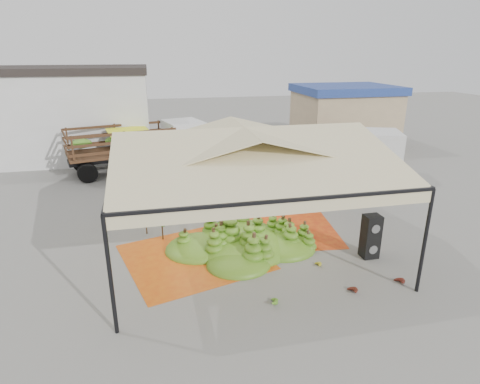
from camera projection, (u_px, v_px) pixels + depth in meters
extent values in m
plane|color=slate|center=(244.00, 241.00, 13.98)|extent=(90.00, 90.00, 0.00)
cylinder|color=black|center=(110.00, 277.00, 8.98)|extent=(0.10, 0.10, 3.00)
cylinder|color=black|center=(425.00, 242.00, 10.61)|extent=(0.10, 0.10, 3.00)
cylinder|color=black|center=(126.00, 175.00, 16.34)|extent=(0.10, 0.10, 3.00)
cylinder|color=black|center=(311.00, 164.00, 17.97)|extent=(0.10, 0.10, 3.00)
pyramid|color=beige|center=(244.00, 143.00, 12.81)|extent=(8.00, 8.00, 1.00)
cube|color=black|center=(244.00, 158.00, 12.98)|extent=(8.00, 8.00, 0.08)
cube|color=beige|center=(244.00, 164.00, 13.04)|extent=(8.00, 8.00, 0.36)
cube|color=silver|center=(29.00, 117.00, 23.99)|extent=(14.00, 6.00, 5.00)
cube|color=black|center=(21.00, 70.00, 23.09)|extent=(14.30, 6.30, 0.40)
cube|color=tan|center=(344.00, 120.00, 27.38)|extent=(6.00, 5.00, 3.60)
cube|color=navy|center=(346.00, 89.00, 26.69)|extent=(6.30, 5.30, 0.50)
cube|color=#D26613|center=(194.00, 257.00, 12.94)|extent=(5.04, 4.91, 0.01)
cube|color=#D75D14|center=(285.00, 228.00, 15.03)|extent=(3.99, 4.15, 0.01)
ellipsoid|color=#4B7819|center=(244.00, 234.00, 13.23)|extent=(5.29, 4.37, 1.12)
ellipsoid|color=gold|center=(280.00, 253.00, 12.98)|extent=(0.45, 0.37, 0.20)
ellipsoid|color=gold|center=(316.00, 264.00, 12.35)|extent=(0.41, 0.34, 0.18)
ellipsoid|color=#5B1814|center=(351.00, 290.00, 10.98)|extent=(0.53, 0.46, 0.21)
ellipsoid|color=maroon|center=(398.00, 280.00, 11.42)|extent=(0.53, 0.46, 0.22)
ellipsoid|color=#387117|center=(271.00, 300.00, 10.52)|extent=(0.54, 0.48, 0.21)
ellipsoid|color=#3D7618|center=(231.00, 166.00, 13.48)|extent=(0.24, 0.24, 0.20)
ellipsoid|color=#3D7618|center=(273.00, 163.00, 13.79)|extent=(0.24, 0.24, 0.20)
cube|color=black|center=(369.00, 246.00, 12.85)|extent=(0.52, 0.46, 0.72)
cube|color=black|center=(372.00, 226.00, 12.61)|extent=(0.52, 0.46, 0.72)
imported|color=gray|center=(260.00, 192.00, 16.47)|extent=(0.66, 0.54, 1.58)
cube|color=#462617|center=(121.00, 151.00, 21.62)|extent=(5.91, 3.83, 0.13)
cube|color=silver|center=(184.00, 143.00, 23.14)|extent=(2.51, 2.82, 2.50)
cylinder|color=black|center=(87.00, 173.00, 20.07)|extent=(1.03, 0.57, 0.98)
cylinder|color=black|center=(82.00, 163.00, 21.89)|extent=(1.03, 0.57, 0.98)
cylinder|color=black|center=(155.00, 164.00, 21.59)|extent=(1.03, 0.57, 0.98)
cylinder|color=black|center=(145.00, 156.00, 23.41)|extent=(1.03, 0.57, 0.98)
cylinder|color=black|center=(188.00, 160.00, 22.39)|extent=(1.03, 0.57, 0.98)
cylinder|color=black|center=(175.00, 152.00, 24.21)|extent=(1.03, 0.57, 0.98)
ellipsoid|color=#427F1A|center=(120.00, 142.00, 21.44)|extent=(4.71, 3.02, 0.76)
cube|color=yellow|center=(130.00, 133.00, 21.53)|extent=(2.67, 2.66, 0.27)
cube|color=#51371B|center=(313.00, 154.00, 21.34)|extent=(5.67, 3.99, 0.12)
cube|color=silver|center=(380.00, 154.00, 20.89)|extent=(2.52, 2.77, 2.38)
cylinder|color=black|center=(277.00, 169.00, 20.80)|extent=(0.98, 0.61, 0.93)
cylinder|color=black|center=(279.00, 159.00, 22.74)|extent=(0.98, 0.61, 0.93)
cylinder|color=black|center=(342.00, 172.00, 20.40)|extent=(0.98, 0.61, 0.93)
cylinder|color=black|center=(338.00, 161.00, 22.34)|extent=(0.98, 0.61, 0.93)
cylinder|color=black|center=(378.00, 173.00, 20.19)|extent=(0.98, 0.61, 0.93)
cylinder|color=black|center=(370.00, 162.00, 22.12)|extent=(0.98, 0.61, 0.93)
ellipsoid|color=#3C7819|center=(314.00, 144.00, 21.16)|extent=(4.52, 3.16, 0.72)
cube|color=yellow|center=(324.00, 137.00, 20.96)|extent=(2.65, 2.64, 0.26)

